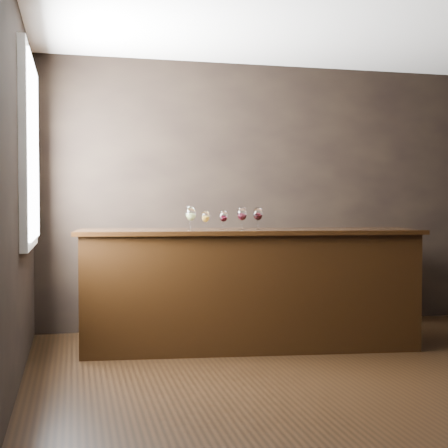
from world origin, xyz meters
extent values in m
plane|color=black|center=(0.00, 0.00, 0.00)|extent=(5.00, 5.00, 0.00)
cube|color=black|center=(0.00, 2.25, 1.40)|extent=(5.00, 0.02, 2.80)
cube|color=black|center=(-2.50, 0.00, 1.40)|extent=(0.02, 4.50, 2.80)
cube|color=silver|center=(0.00, 0.00, 2.80)|extent=(5.00, 4.50, 0.02)
cube|color=white|center=(-2.47, 1.20, 1.75)|extent=(0.06, 1.30, 1.60)
cube|color=white|center=(-2.43, 1.20, 1.75)|extent=(0.02, 1.15, 1.45)
cube|color=black|center=(-0.56, 1.21, 0.52)|extent=(3.03, 1.02, 1.04)
cube|color=black|center=(-0.56, 1.21, 1.06)|extent=(3.14, 1.10, 0.04)
cube|color=black|center=(-0.35, 2.03, 0.47)|extent=(2.62, 0.40, 0.94)
cylinder|color=white|center=(-1.11, 1.18, 1.08)|extent=(0.07, 0.07, 0.00)
cylinder|color=white|center=(-1.11, 1.18, 1.12)|extent=(0.01, 0.01, 0.08)
ellipsoid|color=white|center=(-1.11, 1.18, 1.22)|extent=(0.09, 0.09, 0.12)
cylinder|color=white|center=(-1.11, 1.18, 1.28)|extent=(0.06, 0.06, 0.01)
ellipsoid|color=#B0BF69|center=(-1.11, 1.18, 1.20)|extent=(0.07, 0.07, 0.06)
cylinder|color=white|center=(-0.97, 1.22, 1.08)|extent=(0.06, 0.06, 0.00)
cylinder|color=white|center=(-0.97, 1.22, 1.12)|extent=(0.01, 0.01, 0.06)
ellipsoid|color=white|center=(-0.97, 1.22, 1.20)|extent=(0.07, 0.07, 0.10)
cylinder|color=white|center=(-0.97, 1.22, 1.25)|extent=(0.05, 0.05, 0.01)
ellipsoid|color=gold|center=(-0.97, 1.22, 1.18)|extent=(0.06, 0.06, 0.05)
cylinder|color=white|center=(-0.80, 1.24, 1.08)|extent=(0.06, 0.06, 0.00)
cylinder|color=white|center=(-0.80, 1.24, 1.12)|extent=(0.01, 0.01, 0.07)
ellipsoid|color=white|center=(-0.80, 1.24, 1.20)|extent=(0.07, 0.07, 0.10)
cylinder|color=white|center=(-0.80, 1.24, 1.25)|extent=(0.05, 0.05, 0.01)
ellipsoid|color=black|center=(-0.80, 1.24, 1.18)|extent=(0.06, 0.06, 0.05)
cylinder|color=white|center=(-0.64, 1.19, 1.08)|extent=(0.07, 0.07, 0.00)
cylinder|color=white|center=(-0.64, 1.19, 1.12)|extent=(0.01, 0.01, 0.08)
ellipsoid|color=white|center=(-0.64, 1.19, 1.22)|extent=(0.09, 0.09, 0.12)
cylinder|color=white|center=(-0.64, 1.19, 1.28)|extent=(0.06, 0.06, 0.01)
ellipsoid|color=black|center=(-0.64, 1.19, 1.20)|extent=(0.07, 0.07, 0.06)
cylinder|color=white|center=(-0.48, 1.23, 1.08)|extent=(0.07, 0.07, 0.00)
cylinder|color=white|center=(-0.48, 1.23, 1.12)|extent=(0.01, 0.01, 0.08)
ellipsoid|color=white|center=(-0.48, 1.23, 1.22)|extent=(0.08, 0.08, 0.12)
cylinder|color=white|center=(-0.48, 1.23, 1.27)|extent=(0.06, 0.06, 0.01)
ellipsoid|color=black|center=(-0.48, 1.23, 1.20)|extent=(0.07, 0.07, 0.05)
camera|label=1|loc=(-2.11, -4.20, 1.33)|focal=50.00mm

